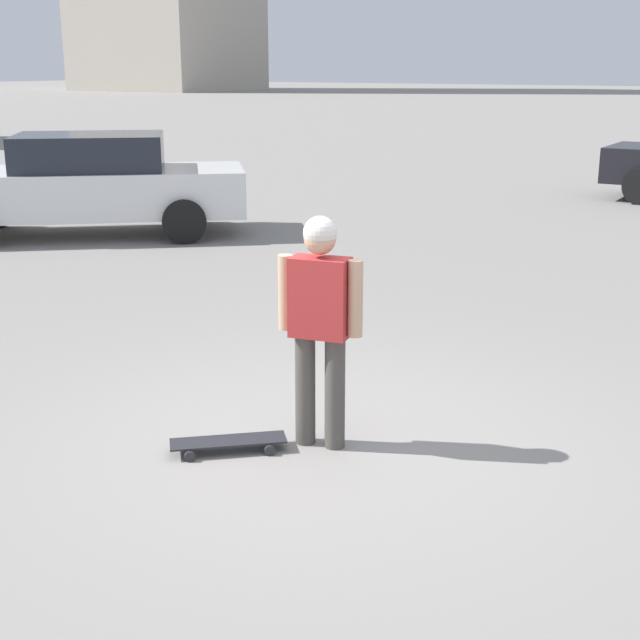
% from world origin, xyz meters
% --- Properties ---
extents(ground_plane, '(220.00, 220.00, 0.00)m').
position_xyz_m(ground_plane, '(0.00, 0.00, 0.00)').
color(ground_plane, gray).
extents(person, '(0.58, 0.27, 1.59)m').
position_xyz_m(person, '(0.00, 0.00, 0.94)').
color(person, '#4C4742').
rests_on(person, ground_plane).
extents(skateboard, '(0.72, 0.67, 0.08)m').
position_xyz_m(skateboard, '(0.48, 0.41, 0.07)').
color(skateboard, '#232328').
rests_on(skateboard, ground_plane).
extents(car_parked_near, '(4.84, 4.37, 1.52)m').
position_xyz_m(car_parked_near, '(7.05, -4.95, 0.78)').
color(car_parked_near, silver).
rests_on(car_parked_near, ground_plane).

